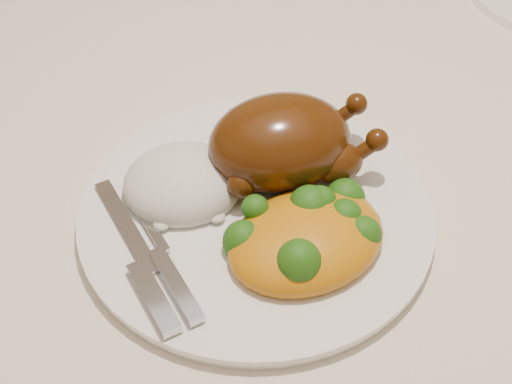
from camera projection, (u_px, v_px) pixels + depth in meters
name	position (u px, v px, depth m)	size (l,w,h in m)	color
dining_table	(346.00, 191.00, 0.81)	(1.60, 0.90, 0.76)	brown
tablecloth	(352.00, 142.00, 0.76)	(1.73, 1.03, 0.18)	beige
dinner_plate	(256.00, 213.00, 0.64)	(0.31, 0.31, 0.01)	white
roast_chicken	(284.00, 142.00, 0.63)	(0.17, 0.12, 0.08)	#492607
rice_mound	(183.00, 184.00, 0.64)	(0.13, 0.12, 0.06)	silver
mac_and_cheese	(311.00, 234.00, 0.59)	(0.15, 0.13, 0.06)	orange
cutlery	(155.00, 268.00, 0.58)	(0.05, 0.18, 0.01)	#BCBCC3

